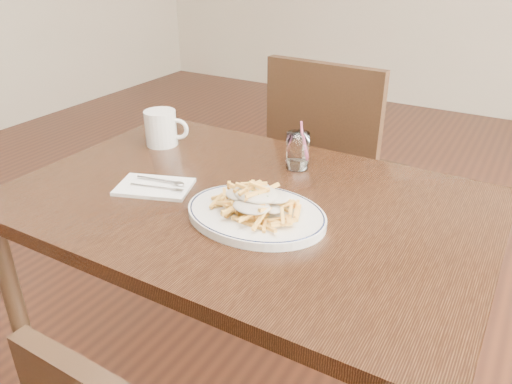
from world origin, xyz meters
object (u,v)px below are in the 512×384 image
Objects in this scene: table at (247,223)px; chair_far at (331,163)px; fries_plate at (256,214)px; water_glass at (298,153)px; loaded_fries at (256,198)px; coffee_mug at (162,128)px.

chair_far reaches higher than table.
fries_plate is at bearing -80.36° from chair_far.
table is 8.36× the size of water_glass.
water_glass is at bearing 98.18° from loaded_fries.
table is 2.89× the size of fries_plate.
coffee_mug reaches higher than table.
chair_far is at bearing 94.93° from table.
chair_far is at bearing 100.50° from water_glass.
loaded_fries is at bearing -81.82° from water_glass.
chair_far is at bearing 58.42° from coffee_mug.
fries_plate is (0.14, -0.83, 0.22)m from chair_far.
table is 8.72× the size of coffee_mug.
table is at bearing 132.98° from loaded_fries.
fries_plate is 0.32m from water_glass.
water_glass is 1.04× the size of coffee_mug.
table is 1.25× the size of chair_far.
coffee_mug is (-0.49, 0.26, 0.04)m from fries_plate.
chair_far reaches higher than coffee_mug.
chair_far is 6.68× the size of water_glass.
coffee_mug reaches higher than loaded_fries.
chair_far reaches higher than loaded_fries.
water_glass is at bearing 98.18° from fries_plate.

